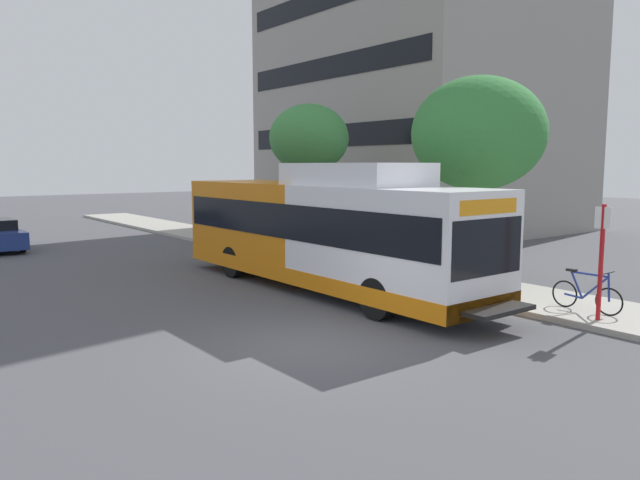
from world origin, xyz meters
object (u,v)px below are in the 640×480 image
object	(u,v)px
transit_bus	(323,231)
bus_stop_sign_pole	(601,253)
street_tree_near_stop	(478,134)
bicycle_parked	(587,294)
street_tree_mid_block	(309,139)

from	to	relation	value
transit_bus	bus_stop_sign_pole	distance (m)	7.35
bus_stop_sign_pole	street_tree_near_stop	bearing A→B (deg)	68.17
bus_stop_sign_pole	bicycle_parked	distance (m)	1.35
bus_stop_sign_pole	bicycle_parked	bearing A→B (deg)	46.92
street_tree_mid_block	bicycle_parked	bearing A→B (deg)	-96.81
bicycle_parked	street_tree_near_stop	distance (m)	6.14
bicycle_parked	street_tree_mid_block	size ratio (longest dim) A/B	0.29
transit_bus	bicycle_parked	world-z (taller)	transit_bus
street_tree_near_stop	street_tree_mid_block	xyz separation A→B (m)	(0.10, 8.73, 0.16)
transit_bus	bicycle_parked	xyz separation A→B (m)	(2.97, -6.36, -1.14)
bicycle_parked	transit_bus	bearing A→B (deg)	115.00
transit_bus	bicycle_parked	size ratio (longest dim) A/B	6.96
bus_stop_sign_pole	bicycle_parked	size ratio (longest dim) A/B	1.48
street_tree_near_stop	bicycle_parked	bearing A→B (deg)	-108.30
transit_bus	bus_stop_sign_pole	world-z (taller)	transit_bus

